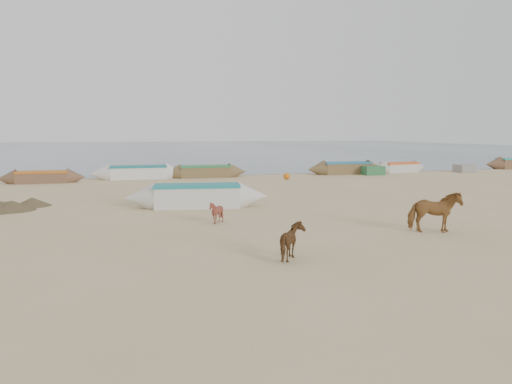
# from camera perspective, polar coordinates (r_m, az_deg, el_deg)

# --- Properties ---
(ground) EXTENTS (140.00, 140.00, 0.00)m
(ground) POSITION_cam_1_polar(r_m,az_deg,el_deg) (14.40, 4.12, -5.83)
(ground) COLOR tan
(ground) RESTS_ON ground
(sea) EXTENTS (160.00, 160.00, 0.00)m
(sea) POSITION_cam_1_polar(r_m,az_deg,el_deg) (95.43, -12.19, 4.91)
(sea) COLOR slate
(sea) RESTS_ON ground
(cow_adult) EXTENTS (1.71, 1.16, 1.32)m
(cow_adult) POSITION_cam_1_polar(r_m,az_deg,el_deg) (16.66, 19.70, -2.16)
(cow_adult) COLOR olive
(cow_adult) RESTS_ON ground
(calf_front) EXTENTS (0.82, 0.75, 0.79)m
(calf_front) POSITION_cam_1_polar(r_m,az_deg,el_deg) (17.31, -4.57, -2.33)
(calf_front) COLOR brown
(calf_front) RESTS_ON ground
(calf_right) EXTENTS (0.91, 1.02, 0.92)m
(calf_right) POSITION_cam_1_polar(r_m,az_deg,el_deg) (12.47, 4.31, -5.68)
(calf_right) COLOR brown
(calf_right) RESTS_ON ground
(near_canoe) EXTENTS (6.12, 1.97, 0.98)m
(near_canoe) POSITION_cam_1_polar(r_m,az_deg,el_deg) (21.03, -6.76, -0.44)
(near_canoe) COLOR beige
(near_canoe) RESTS_ON ground
(waterline_canoes) EXTENTS (61.38, 3.98, 0.91)m
(waterline_canoes) POSITION_cam_1_polar(r_m,az_deg,el_deg) (34.64, -6.48, 2.36)
(waterline_canoes) COLOR brown
(waterline_canoes) RESTS_ON ground
(beach_clutter) EXTENTS (45.10, 5.26, 0.64)m
(beach_clutter) POSITION_cam_1_polar(r_m,az_deg,el_deg) (34.04, -0.46, 2.11)
(beach_clutter) COLOR #326F34
(beach_clutter) RESTS_ON ground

